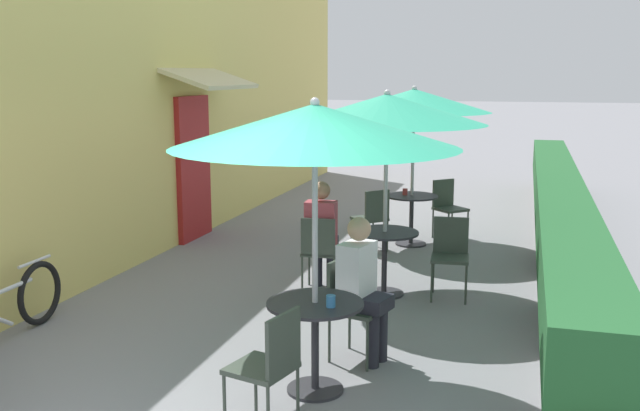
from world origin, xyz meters
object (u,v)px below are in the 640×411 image
at_px(seated_patron_near_left, 362,283).
at_px(cafe_chair_near_right, 270,361).
at_px(cafe_chair_near_left, 350,300).
at_px(cafe_chair_mid_right, 320,248).
at_px(cafe_chair_far_left, 373,215).
at_px(patio_table_far, 412,210).
at_px(patio_umbrella_near, 315,126).
at_px(coffee_cup_near, 331,301).
at_px(patio_umbrella_mid, 387,109).
at_px(patio_table_mid, 385,250).
at_px(cafe_chair_far_right, 448,204).
at_px(cafe_chair_mid_left, 450,251).
at_px(seated_patron_mid_right, 322,231).
at_px(patio_table_near, 315,328).
at_px(coffee_cup_far, 405,192).
at_px(bicycle_leaning, 2,309).
at_px(patio_umbrella_far, 414,101).

relative_size(seated_patron_near_left, cafe_chair_near_right, 1.44).
xyz_separation_m(cafe_chair_near_left, cafe_chair_mid_right, (-0.77, 1.71, 0.00)).
xyz_separation_m(cafe_chair_near_right, cafe_chair_far_left, (-0.38, 5.12, 0.00)).
height_order(patio_table_far, cafe_chair_far_left, cafe_chair_far_left).
xyz_separation_m(patio_umbrella_near, coffee_cup_near, (0.15, -0.08, -1.28)).
bearing_deg(patio_umbrella_mid, cafe_chair_near_right, -92.55).
distance_m(patio_table_mid, cafe_chair_far_right, 2.99).
relative_size(patio_umbrella_mid, cafe_chair_mid_right, 2.59).
relative_size(cafe_chair_near_left, cafe_chair_near_right, 1.00).
xyz_separation_m(patio_umbrella_mid, cafe_chair_mid_left, (0.70, 0.13, -1.53)).
xyz_separation_m(seated_patron_mid_right, patio_table_far, (0.63, 2.44, -0.18)).
bearing_deg(cafe_chair_far_right, cafe_chair_near_right, 40.18).
distance_m(patio_umbrella_near, seated_patron_near_left, 1.54).
bearing_deg(seated_patron_mid_right, cafe_chair_near_right, -84.66).
xyz_separation_m(patio_table_near, coffee_cup_near, (0.15, -0.08, 0.25)).
bearing_deg(cafe_chair_near_right, cafe_chair_near_left, 6.14).
bearing_deg(coffee_cup_far, seated_patron_near_left, -85.28).
relative_size(seated_patron_near_left, patio_umbrella_mid, 0.55).
bearing_deg(patio_umbrella_mid, cafe_chair_near_left, -87.98).
height_order(patio_umbrella_mid, cafe_chair_far_left, patio_umbrella_mid).
distance_m(patio_umbrella_mid, cafe_chair_far_left, 2.46).
bearing_deg(cafe_chair_mid_right, seated_patron_near_left, -67.87).
relative_size(cafe_chair_far_right, bicycle_leaning, 0.51).
xyz_separation_m(cafe_chair_mid_left, cafe_chair_mid_right, (-1.41, -0.27, 0.00)).
height_order(cafe_chair_near_right, patio_table_far, cafe_chair_near_right).
xyz_separation_m(cafe_chair_far_left, coffee_cup_far, (0.35, 0.57, 0.25)).
distance_m(patio_table_far, patio_umbrella_far, 1.54).
height_order(cafe_chair_near_left, cafe_chair_mid_right, same).
distance_m(cafe_chair_near_right, cafe_chair_mid_left, 3.50).
bearing_deg(patio_table_far, bicycle_leaning, -121.59).
bearing_deg(patio_umbrella_mid, bicycle_leaning, -141.70).
relative_size(coffee_cup_near, cafe_chair_mid_left, 0.10).
bearing_deg(patio_table_far, cafe_chair_far_left, -128.74).
distance_m(patio_table_near, coffee_cup_far, 4.99).
bearing_deg(coffee_cup_near, cafe_chair_far_left, 98.04).
bearing_deg(cafe_chair_mid_right, cafe_chair_near_right, -84.47).
bearing_deg(seated_patron_mid_right, cafe_chair_mid_right, -90.00).
xyz_separation_m(cafe_chair_mid_left, cafe_chair_far_left, (-1.23, 1.72, 0.00)).
height_order(seated_patron_near_left, patio_umbrella_mid, patio_umbrella_mid).
bearing_deg(seated_patron_near_left, patio_table_mid, -160.12).
xyz_separation_m(patio_table_near, cafe_chair_mid_right, (-0.66, 2.42, 0.01)).
bearing_deg(cafe_chair_near_right, seated_patron_near_left, 1.65).
distance_m(cafe_chair_near_left, cafe_chair_far_left, 3.75).
distance_m(patio_umbrella_near, cafe_chair_mid_left, 3.18).
height_order(patio_table_mid, cafe_chair_mid_right, cafe_chair_mid_right).
height_order(patio_umbrella_near, cafe_chair_mid_left, patio_umbrella_near).
distance_m(patio_umbrella_near, cafe_chair_near_left, 1.69).
relative_size(seated_patron_near_left, cafe_chair_far_left, 1.44).
height_order(cafe_chair_near_left, patio_umbrella_mid, patio_umbrella_mid).
distance_m(patio_table_near, patio_umbrella_near, 1.54).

